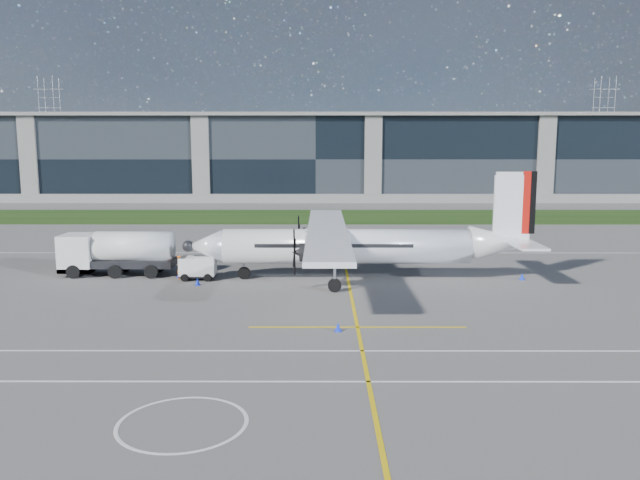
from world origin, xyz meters
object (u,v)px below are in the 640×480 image
Objects in this scene: safety_cone_nose_port at (197,282)px; safety_cone_tail at (522,277)px; ground_crew_person at (180,265)px; pylon_west at (51,128)px; fuel_tanker_truck at (110,253)px; safety_cone_stbdwing at (327,246)px; safety_cone_portwing at (338,327)px; safety_cone_fwd at (179,274)px; safety_cone_nose_stbd at (203,270)px; pylon_east at (602,128)px; turboprop_aircraft at (360,226)px; baggage_tug at (198,268)px.

safety_cone_tail is (23.84, 1.86, 0.00)m from safety_cone_nose_port.
ground_crew_person is at bearing 179.14° from safety_cone_tail.
safety_cone_nose_port is at bearing -112.19° from ground_crew_person.
pylon_west is 163.12m from safety_cone_nose_port.
ground_crew_person is at bearing -13.52° from fuel_tanker_truck.
safety_cone_portwing is (0.38, -27.48, 0.00)m from safety_cone_stbdwing.
fuel_tanker_truck is 18.04× the size of safety_cone_tail.
safety_cone_fwd and safety_cone_nose_stbd have the same top height.
safety_cone_tail is (-69.03, -143.70, -14.75)m from pylon_east.
safety_cone_tail is 1.00× the size of safety_cone_fwd.
turboprop_aircraft is (83.83, -143.46, -10.97)m from pylon_west.
safety_cone_nose_stbd is (-24.23, 2.20, 0.00)m from safety_cone_tail.
safety_cone_fwd is (-0.19, 0.37, -0.75)m from ground_crew_person.
safety_cone_nose_port and safety_cone_portwing have the same top height.
baggage_tug is 2.14m from safety_cone_nose_stbd.
pylon_west reaches higher than safety_cone_fwd.
ground_crew_person reaches higher than baggage_tug.
baggage_tug is at bearing -123.00° from pylon_east.
pylon_west is 60.00× the size of safety_cone_nose_port.
fuel_tanker_truck is at bearing -143.03° from safety_cone_stbdwing.
fuel_tanker_truck is at bearing -65.50° from pylon_west.
safety_cone_tail is (25.56, -0.38, -0.75)m from ground_crew_person.
baggage_tug is 16.64m from safety_cone_portwing.
safety_cone_nose_stbd is (-12.09, 1.96, -3.78)m from turboprop_aircraft.
baggage_tug is 1.78m from safety_cone_fwd.
pylon_west is at bearing 116.16° from safety_cone_fwd.
pylon_west is 60.00× the size of safety_cone_nose_stbd.
pylon_west is 60.00× the size of safety_cone_portwing.
safety_cone_portwing is (81.91, -156.75, -14.75)m from pylon_west.
safety_cone_tail is 1.00× the size of safety_cone_nose_stbd.
safety_cone_portwing is at bearing -109.07° from ground_crew_person.
safety_cone_portwing and safety_cone_nose_stbd have the same top height.
safety_cone_nose_stbd is (71.74, -141.50, -14.75)m from pylon_west.
safety_cone_tail is 1.00× the size of safety_cone_portwing.
pylon_west is 177.47m from safety_cone_portwing.
pylon_west is 159.95m from safety_cone_fwd.
safety_cone_portwing is (-83.09, -156.75, -14.75)m from pylon_east.
safety_cone_nose_stbd is at bearing -128.65° from safety_cone_stbdwing.
fuel_tanker_truck is at bearing 176.78° from safety_cone_tail.
fuel_tanker_truck reaches higher than baggage_tug.
turboprop_aircraft is 14.14m from safety_cone_fwd.
safety_cone_portwing is at bearing -98.25° from turboprop_aircraft.
turboprop_aircraft reaches higher than safety_cone_nose_stbd.
pylon_west reaches higher than ground_crew_person.
baggage_tug reaches higher than safety_cone_portwing.
pylon_west is 1.12× the size of turboprop_aircraft.
pylon_west is 1.00× the size of pylon_east.
safety_cone_fwd is at bearing 177.87° from turboprop_aircraft.
pylon_east is at bearing 62.07° from safety_cone_portwing.
safety_cone_nose_port and safety_cone_fwd have the same top height.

